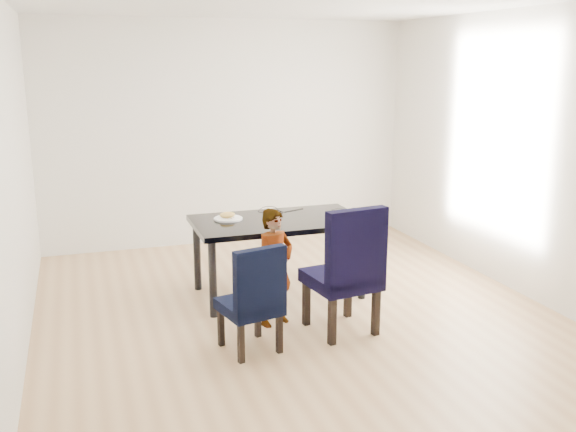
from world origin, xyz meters
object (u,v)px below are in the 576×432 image
object	(u,v)px
chair_left	(249,297)
child	(275,267)
plate	(228,219)
laptop	(343,212)
dining_table	(278,257)
chair_right	(341,268)

from	to	relation	value
chair_left	child	distance (m)	0.55
plate	laptop	bearing A→B (deg)	-5.98
chair_left	dining_table	bearing A→B (deg)	49.49
chair_left	laptop	bearing A→B (deg)	29.03
dining_table	chair_left	distance (m)	1.26
child	laptop	size ratio (longest dim) A/B	2.75
dining_table	chair_right	xyz separation A→B (m)	(0.23, -0.99, 0.17)
dining_table	plate	xyz separation A→B (m)	(-0.45, 0.14, 0.38)
chair_right	plate	xyz separation A→B (m)	(-0.69, 1.12, 0.21)
child	plate	world-z (taller)	child
dining_table	plate	distance (m)	0.61
chair_right	plate	distance (m)	1.34
dining_table	chair_left	bearing A→B (deg)	-117.89
dining_table	child	world-z (taller)	child
plate	chair_left	bearing A→B (deg)	-96.11
dining_table	plate	world-z (taller)	plate
chair_left	child	xyz separation A→B (m)	(0.34, 0.43, 0.07)
chair_right	laptop	xyz separation A→B (m)	(0.45, 1.01, 0.22)
child	plate	distance (m)	0.88
chair_right	plate	size ratio (longest dim) A/B	4.00
chair_right	laptop	world-z (taller)	chair_right
chair_right	laptop	bearing A→B (deg)	58.21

